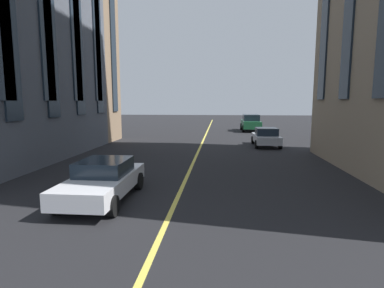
{
  "coord_description": "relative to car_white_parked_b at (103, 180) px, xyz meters",
  "views": [
    {
      "loc": [
        3.86,
        -1.48,
        3.37
      ],
      "look_at": [
        15.29,
        -0.42,
        1.77
      ],
      "focal_mm": 28.88,
      "sensor_mm": 36.0,
      "label": 1
    }
  ],
  "objects": [
    {
      "name": "car_silver_oncoming",
      "position": [
        13.51,
        -7.41,
        -0.0
      ],
      "size": [
        3.9,
        1.89,
        1.4
      ],
      "color": "#B7BABF",
      "rests_on": "ground_plane"
    },
    {
      "name": "car_green_parked_a",
      "position": [
        25.53,
        -7.41,
        0.27
      ],
      "size": [
        4.7,
        2.14,
        1.88
      ],
      "color": "#1E6038",
      "rests_on": "ground_plane"
    },
    {
      "name": "lane_centre_line",
      "position": [
        6.18,
        -2.51,
        -0.7
      ],
      "size": [
        80.0,
        0.16,
        0.01
      ],
      "color": "#D8C64C",
      "rests_on": "ground_plane"
    },
    {
      "name": "car_white_parked_b",
      "position": [
        0.0,
        0.0,
        0.0
      ],
      "size": [
        4.4,
        1.95,
        1.37
      ],
      "color": "silver",
      "rests_on": "ground_plane"
    }
  ]
}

